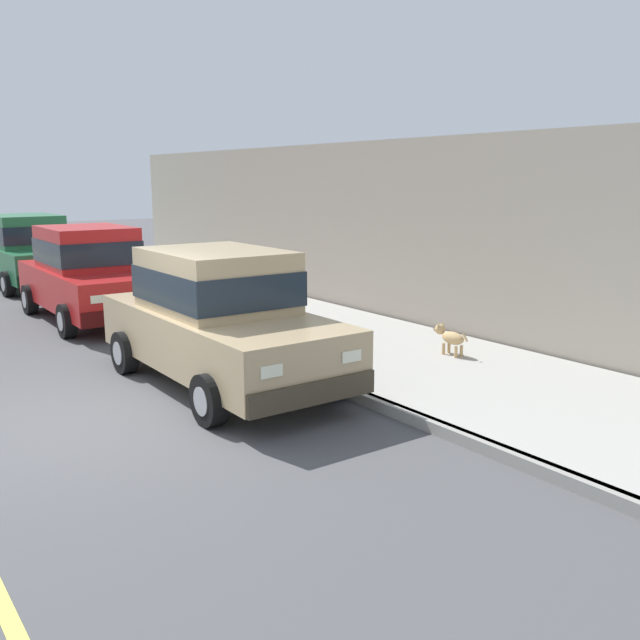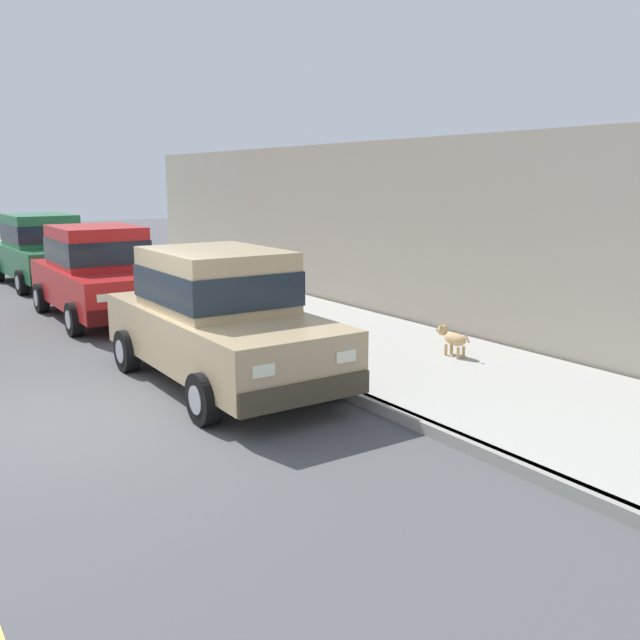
{
  "view_description": "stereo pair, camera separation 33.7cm",
  "coord_description": "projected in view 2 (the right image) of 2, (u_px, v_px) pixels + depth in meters",
  "views": [
    {
      "loc": [
        -2.33,
        -8.08,
        2.9
      ],
      "look_at": [
        3.49,
        -0.06,
        0.85
      ],
      "focal_mm": 38.81,
      "sensor_mm": 36.0,
      "label": 1
    },
    {
      "loc": [
        -2.06,
        -8.28,
        2.9
      ],
      "look_at": [
        3.49,
        -0.06,
        0.85
      ],
      "focal_mm": 38.81,
      "sensor_mm": 36.0,
      "label": 2
    }
  ],
  "objects": [
    {
      "name": "curb",
      "position": [
        302.0,
        373.0,
        10.17
      ],
      "size": [
        0.16,
        64.0,
        0.14
      ],
      "primitive_type": "cube",
      "color": "gray",
      "rests_on": "ground"
    },
    {
      "name": "car_red_sedan",
      "position": [
        99.0,
        272.0,
        14.34
      ],
      "size": [
        2.07,
        4.62,
        1.92
      ],
      "color": "red",
      "rests_on": "ground"
    },
    {
      "name": "fire_hydrant",
      "position": [
        234.0,
        311.0,
        12.81
      ],
      "size": [
        0.34,
        0.24,
        0.72
      ],
      "color": "red",
      "rests_on": "sidewalk"
    },
    {
      "name": "ground_plane",
      "position": [
        81.0,
        420.0,
        8.43
      ],
      "size": [
        80.0,
        80.0,
        0.0
      ],
      "primitive_type": "plane",
      "color": "#4C4C4F"
    },
    {
      "name": "sidewalk",
      "position": [
        396.0,
        356.0,
        11.15
      ],
      "size": [
        3.6,
        64.0,
        0.14
      ],
      "primitive_type": "cube",
      "color": "#A8A59E",
      "rests_on": "ground"
    },
    {
      "name": "car_tan_sedan",
      "position": [
        219.0,
        316.0,
        9.73
      ],
      "size": [
        2.06,
        4.61,
        1.92
      ],
      "color": "tan",
      "rests_on": "ground"
    },
    {
      "name": "car_green_sedan",
      "position": [
        42.0,
        249.0,
        18.83
      ],
      "size": [
        2.14,
        4.65,
        1.92
      ],
      "color": "#23663D",
      "rests_on": "ground"
    },
    {
      "name": "building_facade",
      "position": [
        349.0,
        227.0,
        15.32
      ],
      "size": [
        0.5,
        20.0,
        3.63
      ],
      "primitive_type": "cube",
      "color": "#9E9384",
      "rests_on": "ground"
    },
    {
      "name": "dog_tan",
      "position": [
        452.0,
        338.0,
        10.85
      ],
      "size": [
        0.21,
        0.76,
        0.49
      ],
      "color": "tan",
      "rests_on": "sidewalk"
    }
  ]
}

